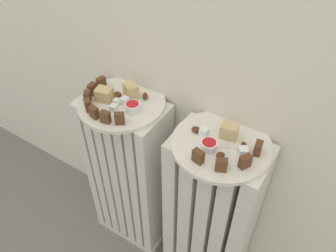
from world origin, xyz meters
name	(u,v)px	position (x,y,z in m)	size (l,w,h in m)	color
radiator_left	(130,176)	(-0.17, 0.28, 0.33)	(0.28, 0.17, 0.67)	silver
radiator_right	(210,217)	(0.17, 0.28, 0.33)	(0.28, 0.17, 0.67)	silver
plate_left	(122,103)	(-0.17, 0.28, 0.68)	(0.27, 0.27, 0.01)	silver
plate_right	(221,145)	(0.17, 0.28, 0.68)	(0.27, 0.27, 0.01)	silver
dark_cake_slice_left_0	(101,83)	(-0.26, 0.30, 0.70)	(0.03, 0.02, 0.04)	#56351E
dark_cake_slice_left_1	(92,89)	(-0.26, 0.26, 0.70)	(0.03, 0.02, 0.04)	#56351E
dark_cake_slice_left_2	(87,97)	(-0.25, 0.23, 0.70)	(0.03, 0.02, 0.04)	#56351E
dark_cake_slice_left_3	(88,105)	(-0.22, 0.20, 0.70)	(0.03, 0.02, 0.04)	#56351E
dark_cake_slice_left_4	(94,112)	(-0.18, 0.18, 0.70)	(0.03, 0.02, 0.04)	#56351E
dark_cake_slice_left_5	(105,117)	(-0.14, 0.18, 0.70)	(0.03, 0.02, 0.04)	#56351E
dark_cake_slice_left_6	(120,118)	(-0.11, 0.20, 0.70)	(0.03, 0.02, 0.04)	#56351E
marble_cake_slice_left_0	(131,91)	(-0.15, 0.31, 0.71)	(0.04, 0.03, 0.05)	tan
marble_cake_slice_left_1	(104,95)	(-0.21, 0.26, 0.70)	(0.05, 0.04, 0.04)	tan
turkish_delight_left_0	(117,102)	(-0.17, 0.26, 0.69)	(0.02, 0.02, 0.02)	white
turkish_delight_left_1	(114,108)	(-0.16, 0.23, 0.69)	(0.02, 0.02, 0.02)	white
turkish_delight_left_2	(125,101)	(-0.15, 0.28, 0.69)	(0.02, 0.02, 0.02)	white
medjool_date_left_0	(104,113)	(-0.17, 0.20, 0.69)	(0.02, 0.01, 0.02)	#4C2814
medjool_date_left_1	(118,94)	(-0.19, 0.30, 0.69)	(0.03, 0.02, 0.01)	#4C2814
medjool_date_left_2	(145,96)	(-0.11, 0.33, 0.69)	(0.03, 0.02, 0.02)	#4C2814
jam_bowl_left	(133,107)	(-0.11, 0.26, 0.70)	(0.04, 0.04, 0.03)	white
dark_cake_slice_right_0	(198,156)	(0.14, 0.19, 0.70)	(0.03, 0.02, 0.04)	#56351E
dark_cake_slice_right_1	(221,165)	(0.20, 0.20, 0.70)	(0.03, 0.02, 0.04)	#56351E
dark_cake_slice_right_2	(245,162)	(0.25, 0.24, 0.70)	(0.03, 0.02, 0.04)	#56351E
dark_cake_slice_right_3	(258,148)	(0.26, 0.29, 0.70)	(0.03, 0.02, 0.04)	#56351E
marble_cake_slice_right_0	(229,131)	(0.17, 0.31, 0.70)	(0.04, 0.04, 0.04)	tan
turkish_delight_right_0	(243,152)	(0.23, 0.27, 0.69)	(0.02, 0.02, 0.02)	white
turkish_delight_right_1	(204,132)	(0.11, 0.28, 0.69)	(0.02, 0.02, 0.02)	white
medjool_date_right_0	(196,130)	(0.09, 0.28, 0.69)	(0.02, 0.02, 0.02)	#4C2814
medjool_date_right_1	(244,146)	(0.22, 0.29, 0.69)	(0.03, 0.02, 0.02)	#4C2814
medjool_date_right_2	(220,155)	(0.18, 0.23, 0.69)	(0.02, 0.02, 0.01)	#4C2814
jam_bowl_right	(209,145)	(0.15, 0.24, 0.70)	(0.04, 0.04, 0.02)	white
fork	(228,153)	(0.19, 0.26, 0.68)	(0.06, 0.09, 0.00)	silver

